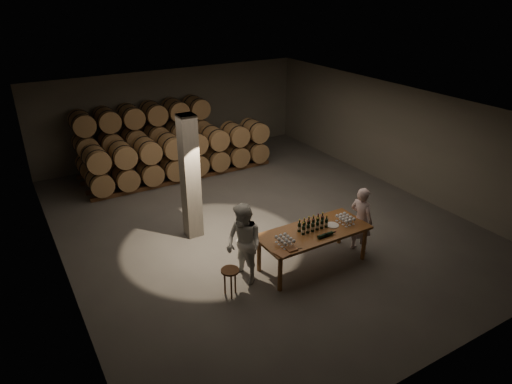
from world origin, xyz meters
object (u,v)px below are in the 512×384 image
plate (332,225)px  notebook_near (292,249)px  person_man (361,220)px  stool (230,274)px  person_woman (244,244)px  tasting_table (313,235)px  bottle_cluster (313,225)px

plate → notebook_near: size_ratio=1.34×
plate → notebook_near: (-1.40, -0.37, 0.01)m
person_man → notebook_near: bearing=85.9°
plate → notebook_near: notebook_near is taller
stool → person_woman: (0.51, 0.32, 0.40)m
tasting_table → person_woman: bearing=170.3°
notebook_near → bottle_cluster: bearing=31.8°
person_woman → person_man: bearing=71.3°
bottle_cluster → stool: size_ratio=1.14×
tasting_table → bottle_cluster: size_ratio=3.57×
bottle_cluster → person_woman: size_ratio=0.40×
bottle_cluster → stool: 2.24m
notebook_near → person_woman: bearing=143.5°
stool → tasting_table: bearing=1.1°
person_man → tasting_table: bearing=74.4°
plate → stool: plate is taller
stool → person_woman: size_ratio=0.35×
stool → person_woman: person_woman is taller
tasting_table → person_man: person_man is taller
plate → stool: size_ratio=0.48×
plate → person_man: person_man is taller
plate → stool: bearing=-179.6°
person_man → stool: bearing=77.2°
stool → person_woman: bearing=32.5°
tasting_table → notebook_near: bearing=-155.9°
tasting_table → person_man: bearing=-3.4°
tasting_table → person_man: (1.35, -0.08, 0.04)m
tasting_table → stool: bearing=-178.9°
tasting_table → stool: (-2.16, -0.04, -0.27)m
person_man → bottle_cluster: bearing=71.5°
tasting_table → person_man: size_ratio=1.55×
bottle_cluster → person_woman: bearing=172.7°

